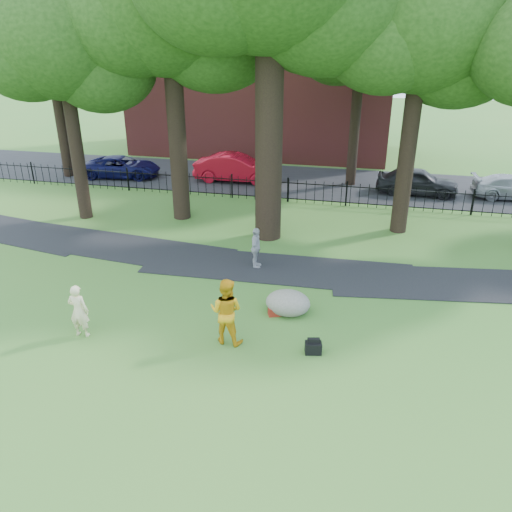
% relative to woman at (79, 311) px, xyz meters
% --- Properties ---
extents(ground, '(120.00, 120.00, 0.00)m').
position_rel_woman_xyz_m(ground, '(3.70, 1.77, -0.82)').
color(ground, '#367127').
rests_on(ground, ground).
extents(footpath, '(36.07, 3.85, 0.03)m').
position_rel_woman_xyz_m(footpath, '(4.70, 5.67, -0.82)').
color(footpath, black).
rests_on(footpath, ground).
extents(street, '(80.00, 7.00, 0.02)m').
position_rel_woman_xyz_m(street, '(3.70, 17.77, -0.82)').
color(street, black).
rests_on(street, ground).
extents(iron_fence, '(44.00, 0.04, 1.20)m').
position_rel_woman_xyz_m(iron_fence, '(3.70, 13.77, -0.22)').
color(iron_fence, black).
rests_on(iron_fence, ground).
extents(brick_building, '(18.00, 8.00, 12.00)m').
position_rel_woman_xyz_m(brick_building, '(-0.30, 25.77, 5.18)').
color(brick_building, maroon).
rests_on(brick_building, ground).
extents(tree_row, '(26.82, 7.96, 12.42)m').
position_rel_woman_xyz_m(tree_row, '(4.22, 10.17, 7.34)').
color(tree_row, black).
rests_on(tree_row, ground).
extents(woman, '(0.62, 0.42, 1.63)m').
position_rel_woman_xyz_m(woman, '(0.00, 0.00, 0.00)').
color(woman, beige).
rests_on(woman, ground).
extents(man, '(1.02, 0.83, 1.97)m').
position_rel_woman_xyz_m(man, '(4.20, 0.66, 0.17)').
color(man, orange).
rests_on(man, ground).
extents(pedestrian, '(0.41, 0.93, 1.57)m').
position_rel_woman_xyz_m(pedestrian, '(3.89, 5.65, -0.03)').
color(pedestrian, '#A1A1A6').
rests_on(pedestrian, ground).
extents(boulder, '(1.69, 1.50, 0.82)m').
position_rel_woman_xyz_m(boulder, '(5.63, 2.62, -0.41)').
color(boulder, '#655E54').
rests_on(boulder, ground).
extents(lamppost, '(0.36, 0.36, 3.63)m').
position_rel_woman_xyz_m(lamppost, '(-5.48, 9.40, 0.97)').
color(lamppost, black).
rests_on(lamppost, ground).
extents(backpack, '(0.50, 0.37, 0.34)m').
position_rel_woman_xyz_m(backpack, '(6.68, 0.64, -0.65)').
color(backpack, black).
rests_on(backpack, ground).
extents(red_bag, '(0.46, 0.38, 0.27)m').
position_rel_woman_xyz_m(red_bag, '(5.25, 2.37, -0.68)').
color(red_bag, maroon).
rests_on(red_bag, ground).
extents(red_sedan, '(4.93, 1.85, 1.61)m').
position_rel_woman_xyz_m(red_sedan, '(0.08, 16.96, -0.01)').
color(red_sedan, '#B30D1E').
rests_on(red_sedan, ground).
extents(navy_van, '(4.79, 2.70, 1.26)m').
position_rel_woman_xyz_m(navy_van, '(-6.94, 16.30, -0.18)').
color(navy_van, '#0B0C3A').
rests_on(navy_van, ground).
extents(grey_car, '(4.37, 1.94, 1.46)m').
position_rel_woman_xyz_m(grey_car, '(10.29, 16.69, -0.09)').
color(grey_car, black).
rests_on(grey_car, ground).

